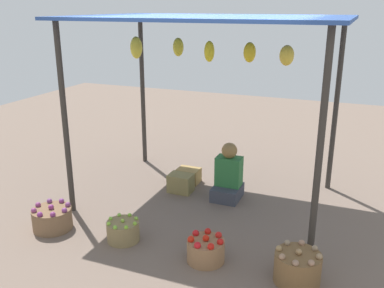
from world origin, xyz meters
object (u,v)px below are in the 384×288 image
vendor_person (228,177)px  basket_purple_onions (52,218)px  wooden_crate_near_vendor (189,175)px  basket_potatoes (297,267)px  basket_limes (123,231)px  basket_red_tomatoes (206,250)px  wooden_crate_stacked_rear (181,183)px

vendor_person → basket_purple_onions: vendor_person is taller
vendor_person → wooden_crate_near_vendor: vendor_person is taller
basket_potatoes → wooden_crate_near_vendor: bearing=135.6°
basket_limes → basket_potatoes: bearing=-1.0°
basket_red_tomatoes → wooden_crate_near_vendor: 2.07m
basket_limes → basket_potatoes: basket_potatoes is taller
wooden_crate_near_vendor → basket_purple_onions: bearing=-116.9°
basket_purple_onions → basket_limes: 0.91m
basket_red_tomatoes → basket_potatoes: bearing=0.0°
vendor_person → basket_purple_onions: bearing=-136.2°
basket_red_tomatoes → wooden_crate_stacked_rear: size_ratio=1.18×
vendor_person → basket_potatoes: 1.94m
basket_purple_onions → basket_potatoes: (2.83, 0.05, 0.02)m
basket_purple_onions → wooden_crate_stacked_rear: bearing=57.2°
basket_red_tomatoes → vendor_person: bearing=99.1°
wooden_crate_near_vendor → basket_potatoes: bearing=-44.4°
wooden_crate_near_vendor → wooden_crate_stacked_rear: wooden_crate_stacked_rear is taller
basket_red_tomatoes → basket_limes: bearing=178.1°
basket_red_tomatoes → basket_purple_onions: bearing=-178.6°
basket_potatoes → wooden_crate_near_vendor: basket_potatoes is taller
basket_potatoes → wooden_crate_stacked_rear: size_ratio=1.34×
basket_potatoes → wooden_crate_stacked_rear: basket_potatoes is taller
basket_limes → basket_red_tomatoes: bearing=-1.9°
basket_limes → wooden_crate_near_vendor: (0.05, 1.80, -0.01)m
basket_purple_onions → basket_limes: basket_purple_onions is taller
basket_potatoes → wooden_crate_near_vendor: 2.62m
basket_red_tomatoes → wooden_crate_near_vendor: size_ratio=1.20×
basket_limes → wooden_crate_stacked_rear: size_ratio=1.10×
basket_purple_onions → basket_red_tomatoes: 1.91m
basket_limes → wooden_crate_stacked_rear: bearing=87.1°
basket_purple_onions → basket_potatoes: size_ratio=1.03×
vendor_person → basket_limes: bearing=-116.4°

